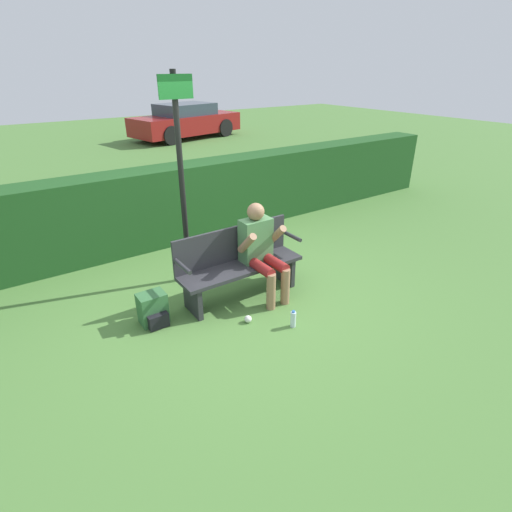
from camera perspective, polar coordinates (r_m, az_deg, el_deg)
ground_plane at (r=5.12m, az=-2.03°, el=-5.73°), size 40.00×40.00×0.00m
hedge_back at (r=6.67m, az=-12.47°, el=7.13°), size 12.00×0.57×1.23m
park_bench at (r=4.95m, az=-2.51°, el=-1.01°), size 1.60×0.43×0.88m
person_seated at (r=4.89m, az=0.70°, el=1.24°), size 0.53×0.64×1.18m
backpack at (r=4.69m, az=-14.47°, el=-7.40°), size 0.30×0.31×0.36m
water_bottle at (r=4.53m, az=5.33°, el=-8.97°), size 0.06×0.06×0.21m
signpost at (r=5.05m, az=-10.66°, el=11.88°), size 0.41×0.09×2.63m
parked_car at (r=16.85m, az=-9.96°, el=18.42°), size 4.62×2.60×1.31m
litter_crumple at (r=4.61m, az=-1.15°, el=-8.99°), size 0.08×0.08×0.08m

